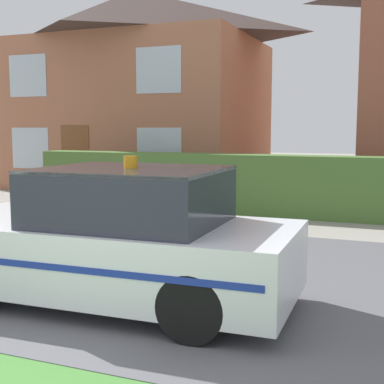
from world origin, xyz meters
The scene contains 4 objects.
road_strip centered at (0.00, 4.05, 0.01)m, with size 28.00×6.21×0.01m, color #5B5B60.
garden_hedge centered at (-0.48, 9.40, 0.70)m, with size 11.63×0.74×1.41m, color #4C7233.
police_car centered at (-0.39, 2.59, 0.75)m, with size 4.40×1.97×1.71m.
house_left centered at (-6.17, 14.16, 3.41)m, with size 8.66×6.17×6.70m.
Camera 1 is at (2.71, -2.70, 2.04)m, focal length 50.00 mm.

